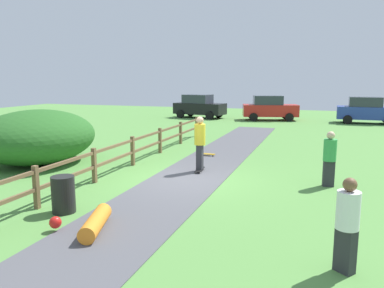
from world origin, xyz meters
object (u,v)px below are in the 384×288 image
(skateboard_loose, at_px, (206,154))
(bystander_white, at_px, (347,221))
(parked_car_red, at_px, (270,108))
(parked_car_blue, at_px, (367,110))
(skater_riding, at_px, (200,141))
(bush_large, at_px, (37,137))
(skater_fallen, at_px, (92,222))
(trash_bin, at_px, (63,194))
(parked_car_black, at_px, (199,106))
(bystander_green, at_px, (330,156))

(skateboard_loose, height_order, bystander_white, bystander_white)
(parked_car_red, distance_m, parked_car_blue, 6.99)
(skater_riding, bearing_deg, bush_large, -174.22)
(skateboard_loose, bearing_deg, skater_fallen, -89.71)
(trash_bin, height_order, bystander_white, bystander_white)
(skateboard_loose, distance_m, parked_car_black, 16.07)
(skater_riding, relative_size, parked_car_red, 0.43)
(skater_riding, xyz_separation_m, bystander_green, (4.22, -0.47, -0.18))
(trash_bin, xyz_separation_m, bystander_white, (6.31, -0.94, 0.44))
(bystander_green, bearing_deg, skater_riding, 173.61)
(trash_bin, distance_m, skater_riding, 5.35)
(trash_bin, height_order, parked_car_blue, parked_car_blue)
(skateboard_loose, relative_size, bystander_green, 0.48)
(bush_large, relative_size, skateboard_loose, 6.01)
(skater_riding, distance_m, skater_fallen, 5.87)
(skater_riding, bearing_deg, parked_car_black, 107.73)
(skateboard_loose, bearing_deg, skater_riding, -77.50)
(skateboard_loose, bearing_deg, parked_car_blue, 63.29)
(bush_large, height_order, bystander_white, bush_large)
(skater_riding, relative_size, skater_fallen, 1.27)
(bush_large, relative_size, bystander_white, 2.96)
(skater_riding, height_order, parked_car_black, skater_riding)
(parked_car_black, distance_m, parked_car_red, 5.79)
(bush_large, relative_size, trash_bin, 5.38)
(skater_riding, bearing_deg, trash_bin, -110.86)
(trash_bin, distance_m, parked_car_black, 23.24)
(skater_fallen, distance_m, bystander_white, 5.03)
(trash_bin, relative_size, skateboard_loose, 1.12)
(bystander_green, height_order, bystander_white, bystander_green)
(skater_fallen, height_order, skateboard_loose, skater_fallen)
(bystander_white, distance_m, parked_car_red, 24.23)
(bush_large, relative_size, bystander_green, 2.89)
(skater_fallen, height_order, bystander_white, bystander_white)
(skater_riding, relative_size, bystander_green, 1.15)
(skater_riding, bearing_deg, skateboard_loose, 102.50)
(skater_riding, xyz_separation_m, skateboard_loose, (-0.61, 2.74, -1.01))
(bystander_white, bearing_deg, skateboard_loose, 120.17)
(parked_car_black, bearing_deg, bush_large, -91.75)
(parked_car_red, bearing_deg, parked_car_blue, 0.11)
(bush_large, xyz_separation_m, parked_car_blue, (13.35, 18.58, -0.07))
(parked_car_black, bearing_deg, skater_fallen, -77.70)
(bystander_white, height_order, parked_car_blue, parked_car_blue)
(bystander_white, distance_m, parked_car_blue, 23.99)
(bush_large, height_order, skater_fallen, bush_large)
(bush_large, distance_m, parked_car_blue, 22.88)
(skater_riding, distance_m, bystander_green, 4.25)
(skater_fallen, bearing_deg, trash_bin, 148.62)
(trash_bin, relative_size, skater_riding, 0.47)
(trash_bin, xyz_separation_m, parked_car_black, (-3.85, 22.92, 0.51))
(parked_car_red, bearing_deg, skater_fallen, -91.48)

